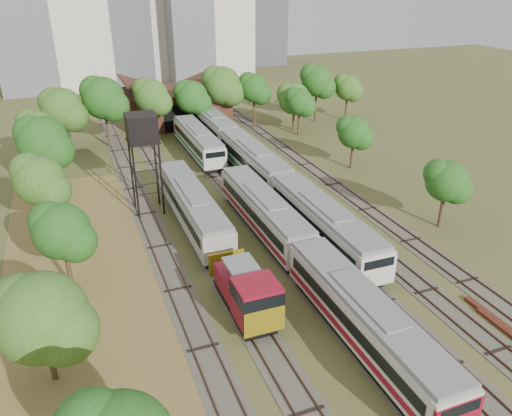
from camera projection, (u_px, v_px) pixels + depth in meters
name	position (u px, v px, depth m)	size (l,w,h in m)	color
ground	(385.00, 335.00, 34.20)	(240.00, 240.00, 0.00)	#475123
dry_grass_patch	(102.00, 326.00, 35.03)	(14.00, 60.00, 0.04)	brown
tracks	(248.00, 198.00, 55.04)	(24.60, 80.00, 0.19)	#4C473D
railcar_red_set	(306.00, 257.00, 39.73)	(3.01, 34.58, 3.73)	black
railcar_green_set	(254.00, 162.00, 59.40)	(3.17, 52.07, 3.93)	black
railcar_rear	(198.00, 142.00, 67.07)	(2.97, 16.08, 3.67)	black
shunter_locomotive	(248.00, 294.00, 35.29)	(2.94, 8.10, 3.85)	black
old_grey_coach	(193.00, 207.00, 48.21)	(3.00, 18.00, 3.71)	black
water_tower	(142.00, 130.00, 48.37)	(2.97, 2.97, 10.28)	black
rail_pile_far	(509.00, 330.00, 34.41)	(0.51, 8.22, 0.27)	#572619
maintenance_shed	(176.00, 106.00, 81.52)	(16.45, 11.55, 7.58)	#3B1E15
tree_band_left	(48.00, 207.00, 39.90)	(7.96, 53.59, 8.86)	#382616
tree_band_far	(202.00, 94.00, 74.25)	(49.37, 10.62, 9.83)	#382616
tree_band_right	(355.00, 132.00, 61.16)	(4.52, 36.83, 7.09)	#382616
tower_far_right	(258.00, 9.00, 132.14)	(12.00, 12.00, 28.00)	#44464C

